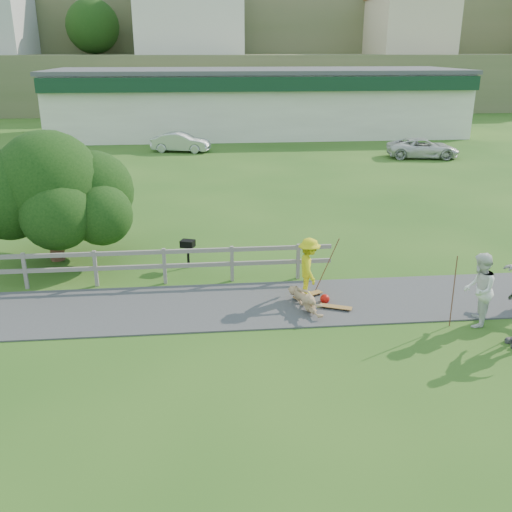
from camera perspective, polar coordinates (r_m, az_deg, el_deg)
The scene contains 16 objects.
ground at distance 14.26m, azimuth -1.59°, elevation -7.54°, with size 260.00×260.00×0.00m, color #245117.
path at distance 15.60m, azimuth -1.99°, elevation -4.94°, with size 34.00×3.00×0.04m, color #3E3E40.
fence at distance 17.38m, azimuth -17.80°, elevation -0.74°, with size 15.05×0.10×1.10m.
strip_mall at distance 47.97m, azimuth 0.16°, elevation 15.21°, with size 32.50×10.75×5.10m.
skater_rider at distance 15.81m, azimuth 5.30°, elevation -1.46°, with size 1.07×0.62×1.66m, color gold.
skater_fallen at distance 15.31m, azimuth 5.00°, elevation -4.39°, with size 1.59×0.38×0.58m, color tan.
spectator_a at distance 15.25m, azimuth 21.40°, elevation -3.17°, with size 0.92×0.72×1.90m, color silver.
car_silver at distance 39.62m, azimuth -7.54°, elevation 11.21°, with size 1.36×3.91×1.29m, color #B2B3BA.
car_white at distance 38.57m, azimuth 16.35°, elevation 10.32°, with size 2.07×4.49×1.25m, color silver.
tree at distance 19.53m, azimuth -19.77°, elevation 4.79°, with size 5.40×5.40×3.72m, color black, non-canonical shape.
bbq at distance 18.26m, azimuth -6.80°, elevation 0.21°, with size 0.42×0.32×0.91m, color black, non-canonical shape.
longboard_rider at distance 16.11m, azimuth 5.21°, elevation -4.04°, with size 0.92×0.23×0.10m, color olive, non-canonical shape.
longboard_fallen at distance 15.49m, azimuth 7.96°, elevation -5.21°, with size 0.87×0.21×0.10m, color olive, non-canonical shape.
helmet at distance 15.80m, azimuth 6.90°, elevation -4.28°, with size 0.26×0.26×0.26m, color #B6100A.
pole_rider at distance 16.28m, azimuth 7.11°, elevation -0.76°, with size 0.03×0.03×1.73m, color brown.
pole_spec_left at distance 14.93m, azimuth 19.13°, elevation -3.39°, with size 0.03×0.03×1.89m, color brown.
Camera 1 is at (-0.86, -12.61, 6.60)m, focal length 40.00 mm.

